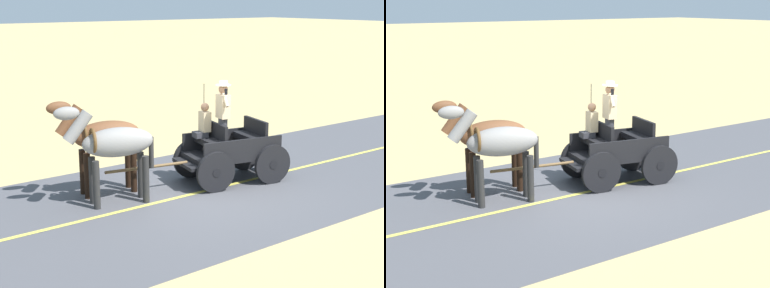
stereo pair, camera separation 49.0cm
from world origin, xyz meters
The scene contains 6 objects.
ground_plane centered at (0.00, 0.00, 0.00)m, with size 200.00×200.00×0.00m, color tan.
road_surface centered at (0.00, 0.00, 0.00)m, with size 6.32×160.00×0.01m, color #4C4C51.
road_centre_stripe centered at (0.00, 0.00, 0.01)m, with size 0.12×160.00×0.00m, color #DBCC4C.
horse_drawn_carriage centered at (0.30, -0.85, 0.82)m, with size 1.86×4.51×2.50m.
horse_near_side centered at (0.52, 2.19, 1.32)m, with size 0.93×2.14×2.21m.
horse_off_side centered at (1.26, 2.04, 1.32)m, with size 0.83×2.15×2.21m.
Camera 2 is at (-10.39, 7.65, 4.32)m, focal length 54.48 mm.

